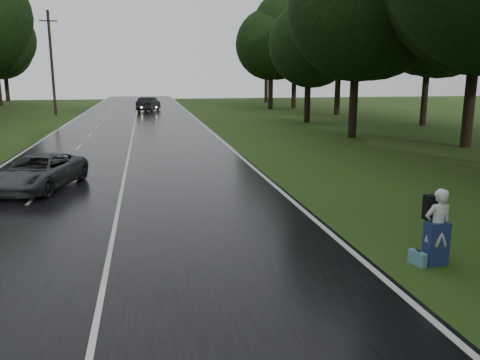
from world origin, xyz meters
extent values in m
plane|color=#294614|center=(0.00, 0.00, 0.00)|extent=(160.00, 160.00, 0.00)
cube|color=black|center=(0.00, 20.00, 0.02)|extent=(12.00, 140.00, 0.04)
cube|color=silver|center=(0.00, 20.00, 0.04)|extent=(0.12, 140.00, 0.01)
imported|color=#444648|center=(-3.05, 9.23, 0.68)|extent=(3.42, 5.04, 1.28)
imported|color=black|center=(1.37, 48.81, 0.86)|extent=(2.95, 5.26, 1.64)
imported|color=silver|center=(7.39, -0.33, 0.89)|extent=(0.66, 0.44, 1.78)
cube|color=navy|center=(7.39, -0.33, 0.50)|extent=(0.51, 0.34, 1.00)
cube|color=black|center=(7.40, -0.07, 1.28)|extent=(0.41, 0.22, 0.57)
cube|color=teal|center=(6.95, -0.32, 0.17)|extent=(0.25, 0.48, 0.33)
camera|label=1|loc=(1.00, -9.75, 4.26)|focal=36.18mm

